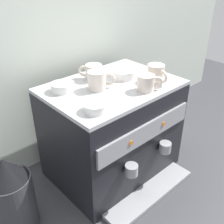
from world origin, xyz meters
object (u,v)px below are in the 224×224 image
Objects in this scene: espresso_machine at (113,130)px; coffee_grinder at (11,195)px; ceramic_cup_2 at (98,80)px; ceramic_bowl_1 at (123,73)px; ceramic_bowl_0 at (95,108)px; ceramic_bowl_2 at (61,87)px; milk_pitcher at (168,128)px; ceramic_cup_3 at (156,73)px; ceramic_cup_0 at (93,72)px; ceramic_cup_1 at (147,83)px.

coffee_grinder is (-0.54, 0.01, -0.07)m from espresso_machine.
ceramic_cup_2 reaches higher than ceramic_bowl_1.
ceramic_bowl_0 is 0.99× the size of ceramic_bowl_2.
espresso_machine is 4.48× the size of milk_pitcher.
milk_pitcher is at bearing -3.78° from ceramic_cup_2.
coffee_grinder is (-0.46, -0.00, -0.35)m from ceramic_cup_2.
ceramic_cup_3 is at bearing -61.13° from ceramic_bowl_1.
ceramic_cup_3 reaches higher than ceramic_cup_0.
ceramic_cup_0 is 0.63m from coffee_grinder.
ceramic_cup_1 is (0.09, -0.25, -0.00)m from ceramic_cup_0.
coffee_grinder is (-0.33, -0.09, -0.33)m from ceramic_bowl_2.
ceramic_cup_3 is 0.80m from coffee_grinder.
milk_pitcher is at bearing 9.33° from ceramic_bowl_0.
ceramic_cup_2 is 0.58m from coffee_grinder.
coffee_grinder is at bearing -179.70° from ceramic_cup_2.
ceramic_cup_0 is at bearing 132.74° from ceramic_cup_3.
espresso_machine is 0.28m from ceramic_bowl_1.
ceramic_bowl_0 reaches higher than espresso_machine.
ceramic_bowl_2 is (-0.13, 0.09, -0.02)m from ceramic_cup_2.
ceramic_bowl_1 reaches higher than espresso_machine.
ceramic_cup_1 reaches higher than ceramic_bowl_0.
coffee_grinder is 2.63× the size of milk_pitcher.
ceramic_cup_0 reaches higher than coffee_grinder.
ceramic_bowl_1 reaches higher than milk_pitcher.
ceramic_cup_3 is (0.18, -0.10, 0.28)m from espresso_machine.
ceramic_bowl_1 is at bearing -12.44° from ceramic_bowl_2.
ceramic_cup_2 is (-0.05, -0.10, 0.00)m from ceramic_cup_0.
ceramic_cup_1 is 0.36m from ceramic_bowl_2.
espresso_machine is 5.18× the size of ceramic_cup_2.
ceramic_cup_2 is 0.18m from ceramic_bowl_1.
ceramic_bowl_0 is at bearing -23.10° from coffee_grinder.
ceramic_cup_2 is at bearing 171.20° from espresso_machine.
ceramic_cup_0 is 0.31m from ceramic_bowl_0.
ceramic_bowl_2 is at bearing 15.33° from coffee_grinder.
ceramic_bowl_1 is 0.56m from milk_pitcher.
ceramic_bowl_0 is 0.23m from ceramic_bowl_2.
ceramic_cup_1 is at bearing -1.93° from ceramic_bowl_0.
espresso_machine is 5.56× the size of ceramic_cup_0.
ceramic_cup_1 reaches higher than espresso_machine.
ceramic_bowl_1 is (0.12, -0.08, -0.02)m from ceramic_cup_0.
ceramic_bowl_0 is 0.79m from milk_pitcher.
ceramic_cup_3 is at bearing -163.18° from milk_pitcher.
ceramic_bowl_2 is at bearing 138.73° from ceramic_cup_1.
espresso_machine reaches higher than coffee_grinder.
ceramic_bowl_2 is (-0.27, 0.24, -0.02)m from ceramic_cup_1.
ceramic_bowl_0 is 0.35m from ceramic_bowl_1.
ceramic_cup_3 is (0.20, -0.21, 0.00)m from ceramic_cup_0.
ceramic_bowl_1 is (0.10, 0.03, 0.26)m from espresso_machine.
ceramic_bowl_0 is (-0.28, 0.01, -0.02)m from ceramic_cup_1.
espresso_machine is 0.35m from ceramic_cup_3.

